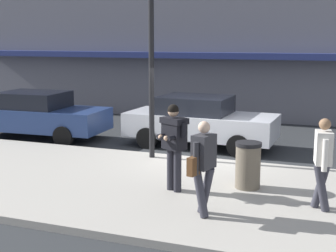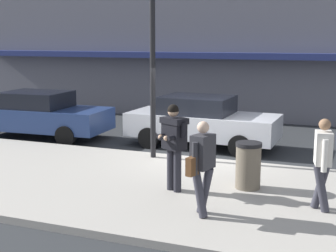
{
  "view_description": "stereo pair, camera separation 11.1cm",
  "coord_description": "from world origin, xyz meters",
  "px_view_note": "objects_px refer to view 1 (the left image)",
  "views": [
    {
      "loc": [
        3.4,
        -11.82,
        3.21
      ],
      "look_at": [
        0.17,
        -3.08,
        1.49
      ],
      "focal_mm": 50.0,
      "sensor_mm": 36.0,
      "label": 1
    },
    {
      "loc": [
        3.51,
        -11.78,
        3.21
      ],
      "look_at": [
        0.17,
        -3.08,
        1.49
      ],
      "focal_mm": 50.0,
      "sensor_mm": 36.0,
      "label": 2
    }
  ],
  "objects_px": {
    "man_texting_on_phone": "(174,138)",
    "trash_bin": "(248,165)",
    "parked_sedan_mid": "(200,121)",
    "pedestrian_in_light_coat": "(323,158)",
    "parked_sedan_near": "(38,115)",
    "pedestrian_with_bag": "(203,163)",
    "street_lamp_post": "(151,43)"
  },
  "relations": [
    {
      "from": "man_texting_on_phone",
      "to": "trash_bin",
      "type": "xyz_separation_m",
      "value": [
        1.39,
        0.72,
        -0.62
      ]
    },
    {
      "from": "man_texting_on_phone",
      "to": "trash_bin",
      "type": "distance_m",
      "value": 1.69
    },
    {
      "from": "trash_bin",
      "to": "parked_sedan_mid",
      "type": "bearing_deg",
      "value": 119.41
    },
    {
      "from": "parked_sedan_mid",
      "to": "pedestrian_in_light_coat",
      "type": "xyz_separation_m",
      "value": [
        3.73,
        -4.76,
        0.32
      ]
    },
    {
      "from": "trash_bin",
      "to": "parked_sedan_near",
      "type": "bearing_deg",
      "value": 156.55
    },
    {
      "from": "parked_sedan_mid",
      "to": "pedestrian_in_light_coat",
      "type": "relative_size",
      "value": 2.69
    },
    {
      "from": "parked_sedan_mid",
      "to": "pedestrian_with_bag",
      "type": "xyz_separation_m",
      "value": [
        1.78,
        -5.8,
        0.32
      ]
    },
    {
      "from": "trash_bin",
      "to": "pedestrian_with_bag",
      "type": "bearing_deg",
      "value": -103.79
    },
    {
      "from": "parked_sedan_mid",
      "to": "man_texting_on_phone",
      "type": "relative_size",
      "value": 2.53
    },
    {
      "from": "parked_sedan_near",
      "to": "street_lamp_post",
      "type": "bearing_deg",
      "value": -18.45
    },
    {
      "from": "parked_sedan_mid",
      "to": "trash_bin",
      "type": "relative_size",
      "value": 4.67
    },
    {
      "from": "parked_sedan_near",
      "to": "man_texting_on_phone",
      "type": "xyz_separation_m",
      "value": [
        6.17,
        -4.0,
        0.46
      ]
    },
    {
      "from": "pedestrian_with_bag",
      "to": "trash_bin",
      "type": "distance_m",
      "value": 1.96
    },
    {
      "from": "pedestrian_in_light_coat",
      "to": "parked_sedan_mid",
      "type": "bearing_deg",
      "value": 128.09
    },
    {
      "from": "parked_sedan_near",
      "to": "trash_bin",
      "type": "distance_m",
      "value": 8.25
    },
    {
      "from": "street_lamp_post",
      "to": "trash_bin",
      "type": "bearing_deg",
      "value": -30.84
    },
    {
      "from": "pedestrian_in_light_coat",
      "to": "trash_bin",
      "type": "xyz_separation_m",
      "value": [
        -1.5,
        0.8,
        -0.47
      ]
    },
    {
      "from": "parked_sedan_near",
      "to": "street_lamp_post",
      "type": "xyz_separation_m",
      "value": [
        4.69,
        -1.57,
        2.35
      ]
    },
    {
      "from": "parked_sedan_near",
      "to": "pedestrian_with_bag",
      "type": "height_order",
      "value": "pedestrian_with_bag"
    },
    {
      "from": "pedestrian_in_light_coat",
      "to": "street_lamp_post",
      "type": "height_order",
      "value": "street_lamp_post"
    },
    {
      "from": "street_lamp_post",
      "to": "trash_bin",
      "type": "distance_m",
      "value": 4.18
    },
    {
      "from": "pedestrian_in_light_coat",
      "to": "parked_sedan_near",
      "type": "bearing_deg",
      "value": 155.77
    },
    {
      "from": "parked_sedan_mid",
      "to": "pedestrian_in_light_coat",
      "type": "bearing_deg",
      "value": -51.91
    },
    {
      "from": "street_lamp_post",
      "to": "trash_bin",
      "type": "relative_size",
      "value": 4.98
    },
    {
      "from": "parked_sedan_mid",
      "to": "pedestrian_in_light_coat",
      "type": "height_order",
      "value": "pedestrian_in_light_coat"
    },
    {
      "from": "pedestrian_with_bag",
      "to": "trash_bin",
      "type": "height_order",
      "value": "pedestrian_with_bag"
    },
    {
      "from": "man_texting_on_phone",
      "to": "street_lamp_post",
      "type": "distance_m",
      "value": 3.42
    },
    {
      "from": "parked_sedan_near",
      "to": "pedestrian_with_bag",
      "type": "distance_m",
      "value": 8.78
    },
    {
      "from": "parked_sedan_mid",
      "to": "street_lamp_post",
      "type": "xyz_separation_m",
      "value": [
        -0.64,
        -2.24,
        2.35
      ]
    },
    {
      "from": "street_lamp_post",
      "to": "trash_bin",
      "type": "xyz_separation_m",
      "value": [
        2.88,
        -1.72,
        -2.51
      ]
    },
    {
      "from": "parked_sedan_mid",
      "to": "trash_bin",
      "type": "distance_m",
      "value": 4.55
    },
    {
      "from": "pedestrian_in_light_coat",
      "to": "pedestrian_with_bag",
      "type": "height_order",
      "value": "same"
    }
  ]
}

